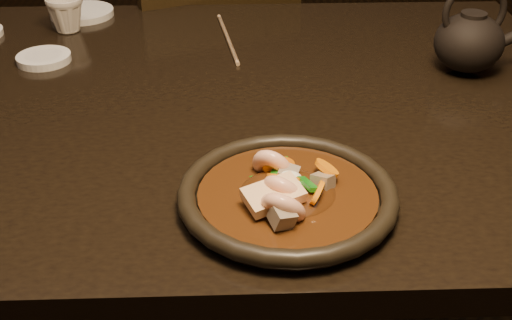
{
  "coord_description": "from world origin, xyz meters",
  "views": [
    {
      "loc": [
        0.22,
        -0.92,
        1.2
      ],
      "look_at": [
        0.24,
        -0.28,
        0.8
      ],
      "focal_mm": 45.0,
      "sensor_mm": 36.0,
      "label": 1
    }
  ],
  "objects_px": {
    "plate": "(288,196)",
    "teapot": "(470,39)",
    "tea_cup": "(66,13)",
    "table": "(102,139)",
    "chair": "(209,91)"
  },
  "relations": [
    {
      "from": "plate",
      "to": "teapot",
      "type": "bearing_deg",
      "value": 48.62
    },
    {
      "from": "tea_cup",
      "to": "teapot",
      "type": "xyz_separation_m",
      "value": [
        0.71,
        -0.22,
        0.02
      ]
    },
    {
      "from": "plate",
      "to": "tea_cup",
      "type": "bearing_deg",
      "value": 122.72
    },
    {
      "from": "table",
      "to": "tea_cup",
      "type": "bearing_deg",
      "value": 109.35
    },
    {
      "from": "table",
      "to": "chair",
      "type": "bearing_deg",
      "value": 76.04
    },
    {
      "from": "tea_cup",
      "to": "teapot",
      "type": "bearing_deg",
      "value": -17.21
    },
    {
      "from": "tea_cup",
      "to": "table",
      "type": "bearing_deg",
      "value": -70.65
    },
    {
      "from": "chair",
      "to": "teapot",
      "type": "height_order",
      "value": "teapot"
    },
    {
      "from": "table",
      "to": "teapot",
      "type": "height_order",
      "value": "teapot"
    },
    {
      "from": "chair",
      "to": "tea_cup",
      "type": "distance_m",
      "value": 0.51
    },
    {
      "from": "plate",
      "to": "chair",
      "type": "bearing_deg",
      "value": 98.08
    },
    {
      "from": "tea_cup",
      "to": "teapot",
      "type": "relative_size",
      "value": 0.47
    },
    {
      "from": "chair",
      "to": "teapot",
      "type": "distance_m",
      "value": 0.78
    },
    {
      "from": "chair",
      "to": "tea_cup",
      "type": "height_order",
      "value": "chair"
    },
    {
      "from": "plate",
      "to": "teapot",
      "type": "height_order",
      "value": "teapot"
    }
  ]
}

